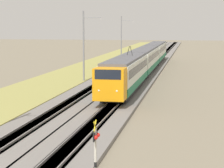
{
  "coord_description": "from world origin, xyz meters",
  "views": [
    {
      "loc": [
        -18.24,
        -11.31,
        7.55
      ],
      "look_at": [
        20.02,
        -4.25,
        2.26
      ],
      "focal_mm": 70.0,
      "sensor_mm": 36.0,
      "label": 1
    }
  ],
  "objects": [
    {
      "name": "crossing_signal_far",
      "position": [
        0.11,
        -7.18,
        2.06
      ],
      "size": [
        0.7,
        0.23,
        3.38
      ],
      "rotation": [
        0.0,
        0.0,
        -1.57
      ],
      "color": "beige",
      "rests_on": "ground"
    },
    {
      "name": "ballast_adjacent",
      "position": [
        50.0,
        -4.25,
        0.15
      ],
      "size": [
        240.0,
        4.4,
        0.3
      ],
      "color": "slate",
      "rests_on": "ground"
    },
    {
      "name": "catenary_mast_mid",
      "position": [
        38.33,
        2.93,
        4.84
      ],
      "size": [
        0.22,
        2.56,
        9.39
      ],
      "color": "slate",
      "rests_on": "ground"
    },
    {
      "name": "track_main",
      "position": [
        50.0,
        0.0,
        0.16
      ],
      "size": [
        240.0,
        1.57,
        0.45
      ],
      "color": "#4C4238",
      "rests_on": "ground"
    },
    {
      "name": "catenary_mast_far",
      "position": [
        69.62,
        2.93,
        4.8
      ],
      "size": [
        0.22,
        2.56,
        9.3
      ],
      "color": "slate",
      "rests_on": "ground"
    },
    {
      "name": "grass_verge",
      "position": [
        50.0,
        6.78,
        0.06
      ],
      "size": [
        240.0,
        8.21,
        0.12
      ],
      "color": "#99934C",
      "rests_on": "ground"
    },
    {
      "name": "ballast_main",
      "position": [
        50.0,
        0.0,
        0.15
      ],
      "size": [
        240.0,
        4.4,
        0.3
      ],
      "color": "slate",
      "rests_on": "ground"
    },
    {
      "name": "track_adjacent",
      "position": [
        50.0,
        -4.25,
        0.16
      ],
      "size": [
        240.0,
        1.57,
        0.45
      ],
      "color": "#4C4238",
      "rests_on": "ground"
    },
    {
      "name": "passenger_train",
      "position": [
        47.78,
        -4.25,
        2.42
      ],
      "size": [
        59.07,
        2.88,
        5.15
      ],
      "rotation": [
        0.0,
        0.0,
        3.14
      ],
      "color": "orange",
      "rests_on": "ground"
    }
  ]
}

